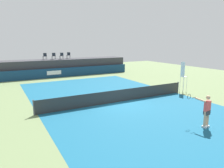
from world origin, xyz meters
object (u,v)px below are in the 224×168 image
object	(u,v)px
spectator_chair_center	(62,56)
tennis_ball	(141,92)
spectator_chair_far_left	(45,56)
tennis_player	(206,110)
net_post_far	(178,87)
spectator_chair_right	(68,55)
umpire_chair	(183,75)
net_post_near	(34,108)
spectator_chair_left	(54,56)

from	to	relation	value
spectator_chair_center	tennis_ball	distance (m)	14.09
spectator_chair_far_left	tennis_player	xyz separation A→B (m)	(3.94, -21.62, -1.73)
net_post_far	tennis_ball	world-z (taller)	net_post_far
spectator_chair_right	umpire_chair	world-z (taller)	spectator_chair_right
spectator_chair_right	net_post_near	world-z (taller)	spectator_chair_right
spectator_chair_left	spectator_chair_center	distance (m)	1.04
spectator_chair_right	umpire_chair	distance (m)	16.60
spectator_chair_center	tennis_player	xyz separation A→B (m)	(1.77, -21.39, -1.73)
net_post_far	spectator_chair_far_left	bearing A→B (deg)	119.29
spectator_chair_left	tennis_player	size ratio (longest dim) A/B	0.50
spectator_chair_center	tennis_player	distance (m)	21.53
spectator_chair_left	net_post_near	xyz separation A→B (m)	(-5.02, -15.16, -2.19)
spectator_chair_left	net_post_far	world-z (taller)	spectator_chair_left
spectator_chair_center	net_post_near	xyz separation A→B (m)	(-6.04, -14.98, -2.19)
spectator_chair_right	net_post_far	bearing A→B (deg)	-71.35
spectator_chair_far_left	tennis_ball	size ratio (longest dim) A/B	13.06
spectator_chair_far_left	net_post_far	distance (m)	17.58
net_post_near	net_post_far	bearing A→B (deg)	0.00
net_post_far	net_post_near	bearing A→B (deg)	180.00
spectator_chair_right	net_post_near	size ratio (longest dim) A/B	0.89
umpire_chair	net_post_far	xyz separation A→B (m)	(-0.55, 0.00, -1.09)
tennis_ball	spectator_chair_right	bearing A→B (deg)	99.49
net_post_near	tennis_ball	size ratio (longest dim) A/B	14.71
spectator_chair_center	spectator_chair_far_left	bearing A→B (deg)	173.94
spectator_chair_right	tennis_ball	distance (m)	14.37
spectator_chair_right	umpire_chair	xyz separation A→B (m)	(5.79, -15.52, -1.11)
spectator_chair_far_left	net_post_near	size ratio (longest dim) A/B	0.89
spectator_chair_far_left	spectator_chair_center	world-z (taller)	same
tennis_player	tennis_ball	distance (m)	8.22
net_post_near	tennis_ball	bearing A→B (deg)	9.49
spectator_chair_center	tennis_ball	world-z (taller)	spectator_chair_center
net_post_far	tennis_player	bearing A→B (deg)	-125.63
net_post_near	tennis_ball	xyz separation A→B (m)	(9.49, 1.59, -0.46)
spectator_chair_right	spectator_chair_center	bearing A→B (deg)	-154.71
net_post_far	tennis_ball	bearing A→B (deg)	151.40
spectator_chair_left	net_post_far	xyz separation A→B (m)	(7.38, -15.16, -2.19)
net_post_far	tennis_player	size ratio (longest dim) A/B	0.56
spectator_chair_center	net_post_near	distance (m)	16.30
tennis_ball	net_post_far	bearing A→B (deg)	-28.60
spectator_chair_center	spectator_chair_right	xyz separation A→B (m)	(1.12, 0.53, 0.00)
spectator_chair_left	spectator_chair_far_left	bearing A→B (deg)	177.47
spectator_chair_far_left	net_post_far	world-z (taller)	spectator_chair_far_left
net_post_near	umpire_chair	bearing A→B (deg)	-0.02
spectator_chair_right	tennis_player	bearing A→B (deg)	-88.31
spectator_chair_far_left	spectator_chair_left	world-z (taller)	same
spectator_chair_left	spectator_chair_right	size ratio (longest dim) A/B	1.00
umpire_chair	spectator_chair_center	bearing A→B (deg)	114.76
net_post_near	tennis_player	world-z (taller)	tennis_player
spectator_chair_far_left	spectator_chair_center	distance (m)	2.18
spectator_chair_far_left	net_post_near	world-z (taller)	spectator_chair_far_left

